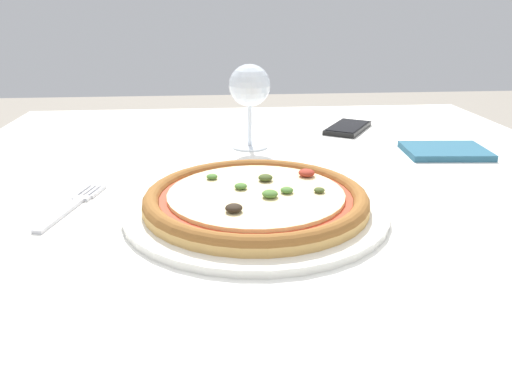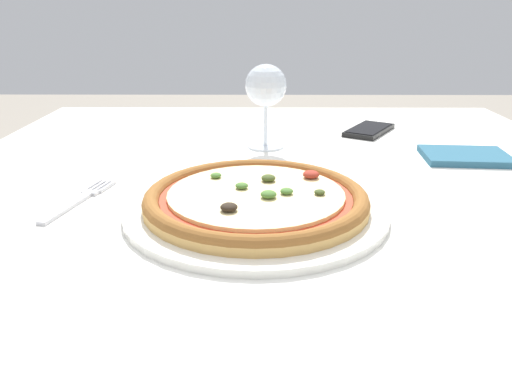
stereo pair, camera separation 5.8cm
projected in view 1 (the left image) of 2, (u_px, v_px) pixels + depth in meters
The scene contains 6 objects.
dining_table at pixel (272, 220), 0.85m from camera, with size 1.16×1.18×0.71m.
pizza_plate at pixel (256, 201), 0.67m from camera, with size 0.35×0.35×0.04m.
fork at pixel (72, 205), 0.70m from camera, with size 0.06×0.17×0.00m.
wine_glass_far_left at pixel (250, 88), 0.95m from camera, with size 0.08×0.08×0.16m.
cell_phone at pixel (348, 128), 1.12m from camera, with size 0.14×0.16×0.01m.
napkin_folded at pixel (445, 151), 0.94m from camera, with size 0.16×0.12×0.01m.
Camera 1 is at (-0.09, -0.77, 0.97)m, focal length 35.00 mm.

